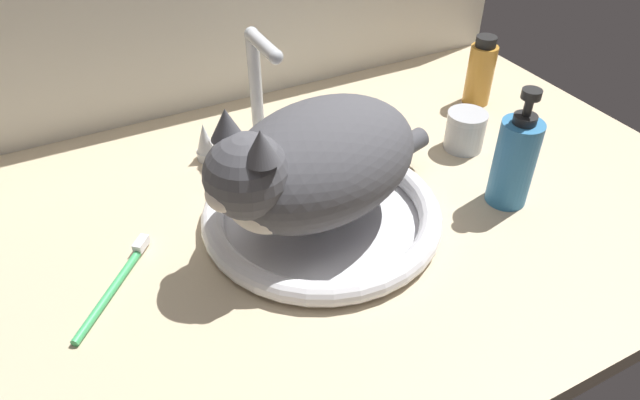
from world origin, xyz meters
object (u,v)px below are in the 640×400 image
amber_bottle (480,72)px  metal_jar (465,131)px  sink_basin (320,215)px  faucet (257,104)px  soap_pump_bottle (515,161)px  toothbrush (116,284)px  cat (309,165)px

amber_bottle → metal_jar: size_ratio=1.97×
sink_basin → faucet: 22.56cm
sink_basin → soap_pump_bottle: bearing=-16.5°
sink_basin → amber_bottle: amber_bottle is taller
toothbrush → soap_pump_bottle: bearing=-8.8°
soap_pump_bottle → cat: bearing=165.5°
faucet → soap_pump_bottle: 39.62cm
cat → faucet: bearing=85.2°
faucet → metal_jar: bearing=-27.2°
sink_basin → toothbrush: 27.92cm
amber_bottle → metal_jar: amber_bottle is taller
sink_basin → cat: 9.52cm
faucet → cat: (-1.85, -22.08, 2.65)cm
cat → metal_jar: size_ratio=5.87×
cat → amber_bottle: cat is taller
cat → soap_pump_bottle: 29.55cm
amber_bottle → toothbrush: 72.05cm
faucet → toothbrush: (-27.90, -20.99, -7.48)cm
metal_jar → sink_basin: bearing=-168.3°
sink_basin → soap_pump_bottle: (26.52, -7.86, 5.50)cm
sink_basin → cat: (-1.85, -0.53, 9.32)cm
metal_jar → toothbrush: 58.07cm
cat → toothbrush: bearing=177.6°
sink_basin → metal_jar: metal_jar is taller
sink_basin → metal_jar: (29.83, 6.19, 1.82)cm
sink_basin → toothbrush: bearing=178.9°
faucet → amber_bottle: 42.12cm
sink_basin → metal_jar: size_ratio=5.13×
toothbrush → metal_jar: bearing=5.6°
sink_basin → toothbrush: sink_basin is taller
cat → soap_pump_bottle: bearing=-14.5°
faucet → toothbrush: 35.71cm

